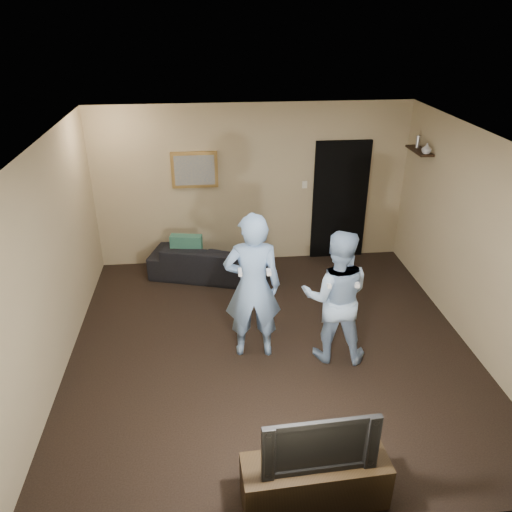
{
  "coord_description": "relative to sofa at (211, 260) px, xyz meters",
  "views": [
    {
      "loc": [
        -0.72,
        -5.1,
        3.88
      ],
      "look_at": [
        -0.16,
        0.3,
        1.15
      ],
      "focal_mm": 35.0,
      "sensor_mm": 36.0,
      "label": 1
    }
  ],
  "objects": [
    {
      "name": "ground",
      "position": [
        0.71,
        -1.95,
        -0.27
      ],
      "size": [
        5.0,
        5.0,
        0.0
      ],
      "primitive_type": "plane",
      "color": "black",
      "rests_on": "ground"
    },
    {
      "name": "ceiling",
      "position": [
        0.71,
        -1.95,
        2.33
      ],
      "size": [
        5.0,
        5.0,
        0.04
      ],
      "primitive_type": "cube",
      "color": "silver",
      "rests_on": "wall_back"
    },
    {
      "name": "wall_back",
      "position": [
        0.71,
        0.55,
        1.03
      ],
      "size": [
        5.0,
        0.04,
        2.6
      ],
      "primitive_type": "cube",
      "color": "tan",
      "rests_on": "ground"
    },
    {
      "name": "wall_front",
      "position": [
        0.71,
        -4.45,
        1.03
      ],
      "size": [
        5.0,
        0.04,
        2.6
      ],
      "primitive_type": "cube",
      "color": "tan",
      "rests_on": "ground"
    },
    {
      "name": "wall_left",
      "position": [
        -1.79,
        -1.95,
        1.03
      ],
      "size": [
        0.04,
        5.0,
        2.6
      ],
      "primitive_type": "cube",
      "color": "tan",
      "rests_on": "ground"
    },
    {
      "name": "wall_right",
      "position": [
        3.21,
        -1.95,
        1.03
      ],
      "size": [
        0.04,
        5.0,
        2.6
      ],
      "primitive_type": "cube",
      "color": "tan",
      "rests_on": "ground"
    },
    {
      "name": "sofa",
      "position": [
        0.0,
        0.0,
        0.0
      ],
      "size": [
        2.01,
        1.23,
        0.55
      ],
      "primitive_type": "imported",
      "rotation": [
        0.0,
        0.0,
        2.86
      ],
      "color": "black",
      "rests_on": "ground"
    },
    {
      "name": "throw_pillow",
      "position": [
        -0.37,
        0.0,
        0.21
      ],
      "size": [
        0.5,
        0.24,
        0.49
      ],
      "primitive_type": "cube",
      "rotation": [
        0.0,
        0.0,
        -0.17
      ],
      "color": "#1B5243",
      "rests_on": "sofa"
    },
    {
      "name": "painting_frame",
      "position": [
        -0.19,
        0.53,
        1.33
      ],
      "size": [
        0.72,
        0.05,
        0.57
      ],
      "primitive_type": "cube",
      "color": "olive",
      "rests_on": "wall_back"
    },
    {
      "name": "painting_canvas",
      "position": [
        -0.19,
        0.5,
        1.33
      ],
      "size": [
        0.62,
        0.01,
        0.47
      ],
      "primitive_type": "cube",
      "color": "slate",
      "rests_on": "painting_frame"
    },
    {
      "name": "doorway",
      "position": [
        2.16,
        0.52,
        0.73
      ],
      "size": [
        0.9,
        0.06,
        2.0
      ],
      "primitive_type": "cube",
      "color": "black",
      "rests_on": "ground"
    },
    {
      "name": "light_switch",
      "position": [
        1.56,
        0.53,
        1.03
      ],
      "size": [
        0.08,
        0.02,
        0.12
      ],
      "primitive_type": "cube",
      "color": "silver",
      "rests_on": "wall_back"
    },
    {
      "name": "wall_shelf",
      "position": [
        3.1,
        -0.15,
        1.72
      ],
      "size": [
        0.2,
        0.6,
        0.03
      ],
      "primitive_type": "cube",
      "color": "black",
      "rests_on": "wall_right"
    },
    {
      "name": "shelf_vase",
      "position": [
        3.1,
        -0.37,
        1.8
      ],
      "size": [
        0.14,
        0.14,
        0.15
      ],
      "primitive_type": "imported",
      "rotation": [
        0.0,
        0.0,
        -0.01
      ],
      "color": "silver",
      "rests_on": "wall_shelf"
    },
    {
      "name": "shelf_figurine",
      "position": [
        3.1,
        -0.05,
        1.82
      ],
      "size": [
        0.06,
        0.06,
        0.18
      ],
      "primitive_type": "cylinder",
      "color": "#BBBABF",
      "rests_on": "wall_shelf"
    },
    {
      "name": "tv_console",
      "position": [
        0.79,
        -4.18,
        -0.02
      ],
      "size": [
        1.26,
        0.46,
        0.44
      ],
      "primitive_type": "cube",
      "rotation": [
        0.0,
        0.0,
        0.05
      ],
      "color": "black",
      "rests_on": "ground"
    },
    {
      "name": "television",
      "position": [
        0.79,
        -4.18,
        0.47
      ],
      "size": [
        0.96,
        0.17,
        0.55
      ],
      "primitive_type": "imported",
      "rotation": [
        0.0,
        0.0,
        0.05
      ],
      "color": "black",
      "rests_on": "tv_console"
    },
    {
      "name": "wii_player_left",
      "position": [
        0.47,
        -2.01,
        0.66
      ],
      "size": [
        0.7,
        0.53,
        1.86
      ],
      "color": "#80A6DD",
      "rests_on": "ground"
    },
    {
      "name": "wii_player_right",
      "position": [
        1.43,
        -2.18,
        0.56
      ],
      "size": [
        0.92,
        0.78,
        1.67
      ],
      "color": "#96B4DA",
      "rests_on": "ground"
    }
  ]
}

